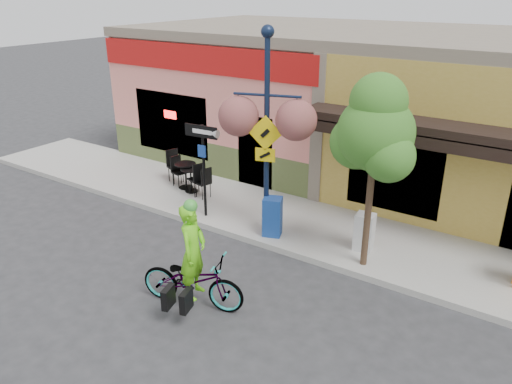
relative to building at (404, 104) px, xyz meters
The scene contains 13 objects.
ground 7.83m from the building, 90.00° to the right, with size 90.00×90.00×0.00m, color #2D2D30.
sidewalk 5.91m from the building, 90.00° to the right, with size 24.00×3.00×0.15m, color #9E9B93.
curb 7.28m from the building, 90.00° to the right, with size 24.00×0.12×0.15m, color #A8A59E.
building is the anchor object (origin of this frame).
bicycle 9.82m from the building, 94.30° to the right, with size 0.73×2.09×1.10m, color maroon.
cyclist_rider 9.76m from the building, 94.00° to the right, with size 0.69×0.45×1.89m, color #65D516.
lamp_post 6.57m from the building, 99.55° to the right, with size 1.56×0.62×4.89m, color #121F3A, non-canonical shape.
one_way_sign 7.24m from the building, 113.87° to the right, with size 0.94×0.21×2.46m, color black, non-canonical shape.
cafe_set_left 7.28m from the building, 130.49° to the right, with size 1.69×0.84×1.01m, color black, non-canonical shape.
cafe_set_right 7.19m from the building, 127.96° to the right, with size 1.55×0.77×0.93m, color black, non-canonical shape.
newspaper_box_blue 6.78m from the building, 97.54° to the right, with size 0.44×0.39×0.97m, color navy, non-canonical shape.
newspaper_box_grey 6.34m from the building, 78.09° to the right, with size 0.41×0.37×0.88m, color silver, non-canonical shape.
street_tree 6.77m from the building, 76.98° to the right, with size 1.63×1.63×4.19m, color #3D7A26, non-canonical shape.
Camera 1 is at (4.83, -8.27, 5.80)m, focal length 35.00 mm.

